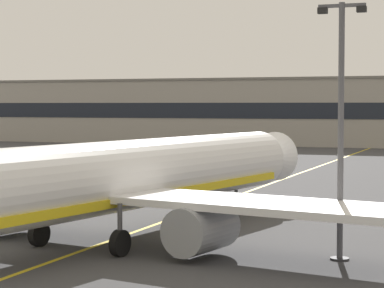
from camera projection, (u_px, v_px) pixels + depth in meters
The scene contains 4 objects.
taxiway_centreline at pixel (210, 205), 57.09m from camera, with size 0.30×180.00×0.01m, color yellow.
airliner_foreground at pixel (101, 181), 40.54m from camera, with size 32.31×41.21×11.65m.
apron_lamp_post at pixel (341, 126), 36.65m from camera, with size 2.24×0.90×12.05m.
terminal_building at pixel (381, 112), 136.99m from camera, with size 161.28×12.40×12.16m.
Camera 1 is at (18.31, -23.78, 7.30)m, focal length 73.49 mm.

